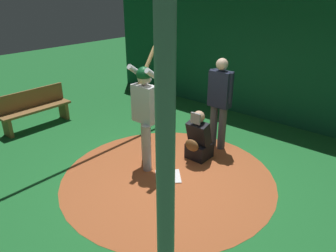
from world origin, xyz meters
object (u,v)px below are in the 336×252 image
Objects in this scene: umpire at (220,99)px; baseball_1 at (172,169)px; catcher at (198,140)px; baseball_0 at (194,155)px; home_plate at (168,176)px; batter at (145,108)px; bench at (35,108)px.

baseball_1 is at bearing -3.47° from umpire.
umpire is at bearing 178.39° from catcher.
catcher reaches higher than baseball_0.
baseball_0 is 1.00× the size of baseball_1.
batter is (-0.07, -0.57, 1.09)m from home_plate.
catcher is 12.92× the size of baseball_0.
batter is 1.19× the size of umpire.
umpire is (-1.49, 0.02, 1.00)m from home_plate.
umpire is at bearing 115.95° from bench.
home_plate is 0.84m from baseball_0.
umpire is 4.20m from bench.
baseball_1 is at bearing -5.18° from catcher.
baseball_1 is (1.32, -0.08, -0.97)m from umpire.
home_plate is at bearing 0.04° from catcher.
baseball_0 is (0.65, -0.08, -0.97)m from umpire.
umpire is 1.11× the size of bench.
catcher is at bearing 107.71° from bench.
home_plate is 5.68× the size of baseball_0.
umpire is (-0.63, 0.02, 0.64)m from catcher.
batter is 3.25m from bench.
catcher is 0.90m from umpire.
home_plate is 0.19m from baseball_1.
batter is at bearing -35.77° from catcher.
catcher is (-0.79, 0.57, -0.73)m from batter.
bench is (0.33, -3.72, 0.43)m from home_plate.
catcher is at bearing 144.23° from batter.
baseball_1 is (-0.10, 0.51, -1.06)m from batter.
catcher is 0.34m from baseball_0.
home_plate is 3.76m from bench.
bench is (1.19, -3.72, 0.07)m from catcher.
baseball_0 is at bearing -179.71° from baseball_1.
umpire reaches higher than bench.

